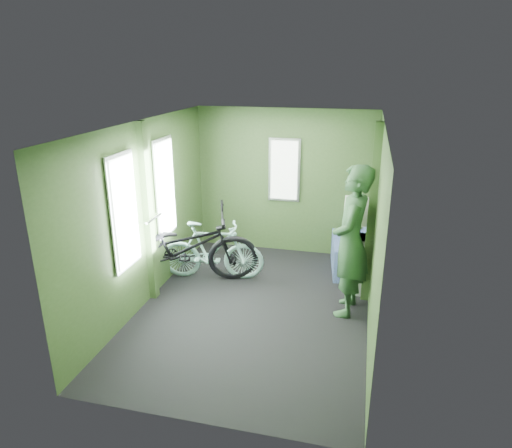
% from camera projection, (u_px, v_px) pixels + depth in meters
% --- Properties ---
extents(room, '(4.00, 4.02, 2.31)m').
position_uv_depth(room, '(252.00, 198.00, 5.33)').
color(room, black).
rests_on(room, ground).
extents(bicycle_black, '(2.26, 1.55, 1.20)m').
position_uv_depth(bicycle_black, '(185.00, 283.00, 6.43)').
color(bicycle_black, black).
rests_on(bicycle_black, ground).
extents(bicycle_mint, '(1.53, 0.73, 0.92)m').
position_uv_depth(bicycle_mint, '(213.00, 279.00, 6.56)').
color(bicycle_mint, '#95D1C9').
rests_on(bicycle_mint, ground).
extents(passenger, '(0.50, 0.73, 1.86)m').
position_uv_depth(passenger, '(351.00, 242.00, 5.41)').
color(passenger, '#2A4D2D').
rests_on(passenger, ground).
extents(waste_box, '(0.23, 0.32, 0.79)m').
position_uv_depth(waste_box, '(360.00, 264.00, 6.08)').
color(waste_box, gray).
rests_on(waste_box, ground).
extents(bench_seat, '(0.64, 1.02, 1.01)m').
position_uv_depth(bench_seat, '(353.00, 252.00, 6.74)').
color(bench_seat, navy).
rests_on(bench_seat, ground).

